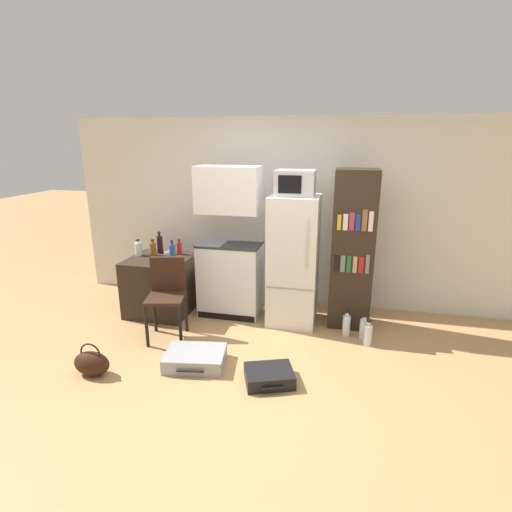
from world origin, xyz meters
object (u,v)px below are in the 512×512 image
at_px(kitchen_hutch, 230,250).
at_px(bottle_clear_short, 139,249).
at_px(side_table, 161,285).
at_px(water_bottle_back, 368,334).
at_px(microwave, 295,183).
at_px(bookshelf, 353,250).
at_px(bottle_wine_dark, 160,244).
at_px(refrigerator, 293,261).
at_px(suitcase_large_flat, 269,376).
at_px(water_bottle_middle, 364,328).
at_px(bottle_blue_soda, 173,252).
at_px(bottle_amber_beer, 153,249).
at_px(suitcase_small_flat, 195,358).
at_px(water_bottle_front, 346,325).
at_px(handbag, 92,363).
at_px(bowl, 169,252).
at_px(chair, 167,290).
at_px(bottle_ketchup_red, 179,248).

distance_m(kitchen_hutch, bottle_clear_short, 1.21).
height_order(side_table, water_bottle_back, side_table).
bearing_deg(side_table, microwave, 3.11).
height_order(bookshelf, bottle_wine_dark, bookshelf).
relative_size(refrigerator, bottle_clear_short, 7.36).
height_order(suitcase_large_flat, water_bottle_middle, water_bottle_middle).
bearing_deg(bottle_clear_short, microwave, 0.86).
xyz_separation_m(kitchen_hutch, bottle_blue_soda, (-0.67, -0.22, -0.01)).
height_order(bookshelf, bottle_amber_beer, bookshelf).
height_order(refrigerator, suitcase_large_flat, refrigerator).
distance_m(suitcase_small_flat, water_bottle_front, 1.76).
bearing_deg(handbag, bowl, 88.91).
relative_size(bowl, suitcase_large_flat, 0.23).
distance_m(bottle_clear_short, chair, 0.99).
bearing_deg(bookshelf, microwave, -173.10).
distance_m(handbag, water_bottle_middle, 2.89).
relative_size(bottle_amber_beer, water_bottle_back, 0.71).
relative_size(side_table, water_bottle_middle, 2.66).
bearing_deg(kitchen_hutch, handbag, -118.12).
xyz_separation_m(refrigerator, bottle_amber_beer, (-1.82, 0.00, 0.04)).
xyz_separation_m(handbag, water_bottle_front, (2.36, 1.36, 0.01)).
relative_size(side_table, chair, 0.84).
bearing_deg(suitcase_small_flat, microwave, 47.80).
bearing_deg(handbag, kitchen_hutch, 61.88).
height_order(microwave, bottle_blue_soda, microwave).
bearing_deg(bottle_blue_soda, water_bottle_back, -6.11).
relative_size(water_bottle_front, water_bottle_middle, 1.07).
bearing_deg(handbag, water_bottle_middle, 27.67).
bearing_deg(bottle_ketchup_red, side_table, -129.49).
bearing_deg(microwave, chair, -152.19).
relative_size(microwave, water_bottle_middle, 1.53).
distance_m(kitchen_hutch, chair, 0.96).
relative_size(refrigerator, bowl, 12.74).
xyz_separation_m(bottle_blue_soda, bottle_clear_short, (-0.54, 0.13, -0.02)).
relative_size(bookshelf, bottle_wine_dark, 6.46).
bearing_deg(kitchen_hutch, chair, -124.31).
bearing_deg(water_bottle_middle, kitchen_hutch, 168.84).
bearing_deg(bottle_blue_soda, microwave, 6.37).
bearing_deg(suitcase_small_flat, water_bottle_front, 24.60).
height_order(kitchen_hutch, bottle_amber_beer, kitchen_hutch).
relative_size(refrigerator, microwave, 3.54).
distance_m(microwave, chair, 1.88).
distance_m(kitchen_hutch, microwave, 1.18).
bearing_deg(side_table, water_bottle_middle, -4.00).
bearing_deg(bottle_wine_dark, bottle_ketchup_red, -1.18).
height_order(bottle_wine_dark, water_bottle_back, bottle_wine_dark).
bearing_deg(bottle_wine_dark, bottle_clear_short, -142.68).
height_order(bottle_clear_short, suitcase_large_flat, bottle_clear_short).
bearing_deg(side_table, bowl, 80.66).
relative_size(microwave, bottle_blue_soda, 1.68).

